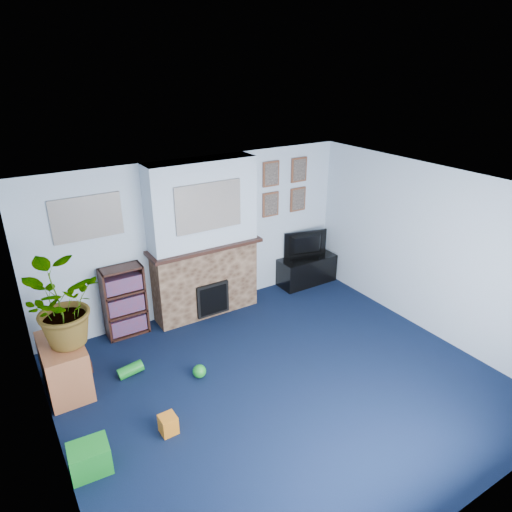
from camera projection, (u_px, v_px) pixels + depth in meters
floor at (281, 383)px, 5.61m from camera, size 5.00×4.50×0.01m
ceiling at (287, 194)px, 4.65m from camera, size 5.00×4.50×0.01m
wall_back at (198, 237)px, 6.88m from camera, size 5.00×0.04×2.40m
wall_front at (458, 422)px, 3.38m from camera, size 5.00×0.04×2.40m
wall_left at (46, 372)px, 3.92m from camera, size 0.04×4.50×2.40m
wall_right at (431, 252)px, 6.34m from camera, size 0.04×4.50×2.40m
chimney_breast at (204, 242)px, 6.73m from camera, size 1.72×0.50×2.40m
collage_main at (209, 207)px, 6.33m from camera, size 1.00×0.03×0.68m
collage_left at (87, 218)px, 5.89m from camera, size 0.90×0.03×0.58m
portrait_tl at (271, 174)px, 7.18m from camera, size 0.30×0.03×0.40m
portrait_tr at (299, 170)px, 7.45m from camera, size 0.30×0.03×0.40m
portrait_bl at (271, 204)px, 7.38m from camera, size 0.30×0.03×0.40m
portrait_br at (298, 199)px, 7.64m from camera, size 0.30×0.03×0.40m
tv_stand at (307, 271)px, 8.05m from camera, size 1.03×0.43×0.49m
television at (307, 245)px, 7.87m from camera, size 0.79×0.29×0.45m
bookshelf at (125, 303)px, 6.44m from camera, size 0.58×0.28×1.05m
sideboard at (64, 364)px, 5.39m from camera, size 0.46×0.83×0.65m
potted_plant at (58, 308)px, 5.07m from camera, size 1.14×1.12×0.96m
mantel_clock at (204, 241)px, 6.67m from camera, size 0.11×0.06×0.15m
mantel_candle at (228, 235)px, 6.86m from camera, size 0.05×0.05×0.17m
mantel_teddy at (172, 248)px, 6.43m from camera, size 0.13×0.13×0.13m
mantel_can at (246, 232)px, 7.03m from camera, size 0.06×0.06×0.12m
green_crate at (90, 459)px, 4.38m from camera, size 0.40×0.33×0.30m
toy_ball at (199, 371)px, 5.69m from camera, size 0.17×0.17×0.17m
toy_block at (168, 424)px, 4.84m from camera, size 0.18×0.18×0.21m
toy_tube at (131, 370)px, 5.74m from camera, size 0.33×0.15×0.19m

